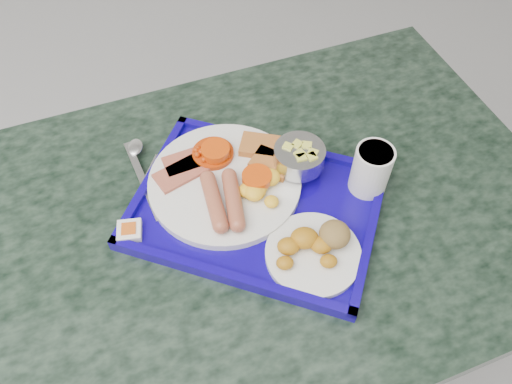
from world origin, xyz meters
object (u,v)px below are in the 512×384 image
table (253,260)px  bread_plate (315,248)px  main_plate (230,180)px  juice_cup (371,168)px  tray (256,207)px  fruit_bowl (299,157)px

table → bread_plate: bearing=-44.1°
main_plate → juice_cup: juice_cup is taller
tray → fruit_bowl: bearing=42.2°
main_plate → table: bearing=-53.4°
table → juice_cup: (0.21, 0.04, 0.24)m
table → main_plate: (-0.04, 0.05, 0.20)m
table → juice_cup: juice_cup is taller
tray → fruit_bowl: (0.08, 0.07, 0.05)m
tray → main_plate: (-0.04, 0.05, 0.02)m
table → main_plate: 0.21m
tray → juice_cup: 0.21m
table → bread_plate: size_ratio=8.18×
tray → main_plate: size_ratio=1.81×
table → tray: 0.18m
table → fruit_bowl: (0.09, 0.08, 0.23)m
table → fruit_bowl: 0.26m
main_plate → fruit_bowl: fruit_bowl is taller
fruit_bowl → juice_cup: (0.12, -0.04, 0.01)m
bread_plate → juice_cup: size_ratio=1.68×
bread_plate → fruit_bowl: bearing=93.7°
fruit_bowl → table: bearing=-138.7°
tray → fruit_bowl: fruit_bowl is taller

